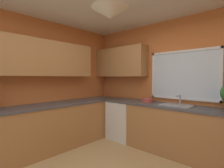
% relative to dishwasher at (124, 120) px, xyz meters
% --- Properties ---
extents(room_shell, '(4.16, 3.96, 2.67)m').
position_rel_dishwasher_xyz_m(room_shell, '(0.65, -1.12, 1.34)').
color(room_shell, '#D17238').
rests_on(room_shell, ground_plane).
extents(counter_run_left, '(0.65, 3.57, 0.90)m').
position_rel_dishwasher_xyz_m(counter_run_left, '(-0.66, -1.58, 0.02)').
color(counter_run_left, '#AD7542').
rests_on(counter_run_left, ground_plane).
extents(counter_run_back, '(3.25, 0.65, 0.90)m').
position_rel_dishwasher_xyz_m(counter_run_back, '(1.26, 0.03, 0.02)').
color(counter_run_back, '#AD7542').
rests_on(counter_run_back, ground_plane).
extents(dishwasher, '(0.60, 0.60, 0.86)m').
position_rel_dishwasher_xyz_m(dishwasher, '(0.00, 0.00, 0.00)').
color(dishwasher, white).
rests_on(dishwasher, ground_plane).
extents(sink_assembly, '(0.55, 0.40, 0.19)m').
position_rel_dishwasher_xyz_m(sink_assembly, '(1.23, 0.04, 0.49)').
color(sink_assembly, '#9EA0A5').
rests_on(sink_assembly, counter_run_back).
extents(bowl, '(0.23, 0.23, 0.09)m').
position_rel_dishwasher_xyz_m(bowl, '(0.61, 0.03, 0.52)').
color(bowl, '#B74C42').
rests_on(bowl, counter_run_back).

